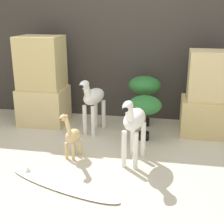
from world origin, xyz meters
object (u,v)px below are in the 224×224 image
zebra_left (93,99)px  surfboard (61,183)px  zebra_right (134,122)px  giraffe_figurine (72,136)px  potted_palm_front (145,107)px  potted_palm_back (144,88)px

zebra_left → surfboard: zebra_left is taller
surfboard → zebra_right: bearing=43.7°
zebra_left → giraffe_figurine: zebra_left is taller
zebra_right → potted_palm_front: (0.06, 0.60, -0.02)m
giraffe_figurine → potted_palm_back: (0.65, 1.09, 0.28)m
zebra_left → potted_palm_back: 0.70m
zebra_right → zebra_left: 0.94m
zebra_right → giraffe_figurine: zebra_right is taller
giraffe_figurine → surfboard: size_ratio=0.44×
potted_palm_back → surfboard: potted_palm_back is taller
giraffe_figurine → potted_palm_front: 0.94m
zebra_left → potted_palm_front: 0.67m
potted_palm_front → giraffe_figurine: bearing=-139.1°
zebra_right → surfboard: 0.90m
giraffe_figurine → zebra_right: bearing=0.6°
zebra_right → surfboard: size_ratio=0.60×
surfboard → potted_palm_front: bearing=61.0°
zebra_left → potted_palm_back: (0.60, 0.34, 0.09)m
giraffe_figurine → potted_palm_front: potted_palm_front is taller
zebra_left → surfboard: 1.35m
potted_palm_front → surfboard: (-0.64, -1.15, -0.40)m
potted_palm_back → surfboard: size_ratio=0.57×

